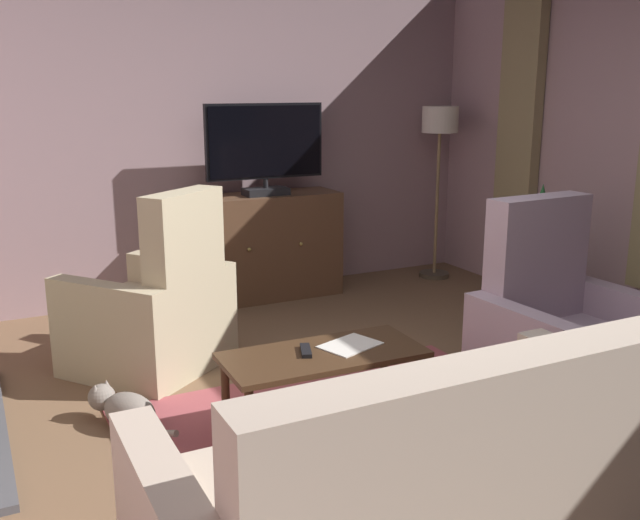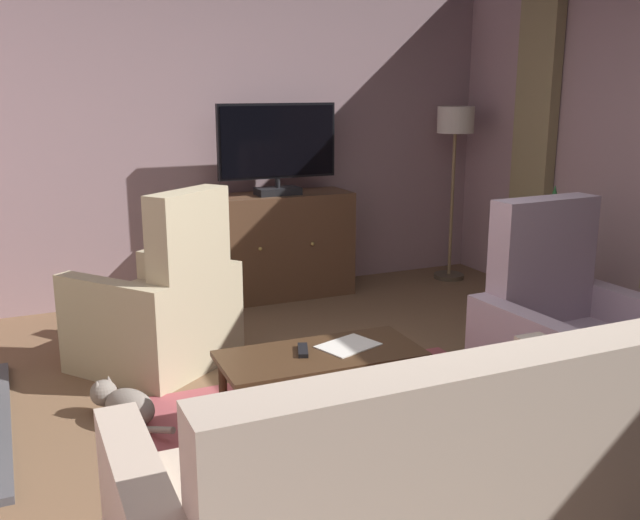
{
  "view_description": "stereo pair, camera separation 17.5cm",
  "coord_description": "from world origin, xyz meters",
  "views": [
    {
      "loc": [
        -1.77,
        -2.9,
        1.78
      ],
      "look_at": [
        -0.09,
        0.45,
        0.86
      ],
      "focal_mm": 39.8,
      "sensor_mm": 36.0,
      "label": 1
    },
    {
      "loc": [
        -1.61,
        -2.97,
        1.78
      ],
      "look_at": [
        -0.09,
        0.45,
        0.86
      ],
      "focal_mm": 39.8,
      "sensor_mm": 36.0,
      "label": 2
    }
  ],
  "objects": [
    {
      "name": "curtain_panel_far",
      "position": [
        2.54,
        1.86,
        1.55
      ],
      "size": [
        0.1,
        0.44,
        2.36
      ],
      "primitive_type": "cube",
      "color": "#8E7F56"
    },
    {
      "name": "wall_back",
      "position": [
        0.0,
        2.96,
        1.41
      ],
      "size": [
        5.8,
        0.1,
        2.82
      ],
      "primitive_type": "cube",
      "color": "gray",
      "rests_on": "ground_plane"
    },
    {
      "name": "armchair_by_fireplace",
      "position": [
        -0.77,
        1.45,
        0.36
      ],
      "size": [
        1.18,
        1.17,
        1.17
      ],
      "color": "tan",
      "rests_on": "ground_plane"
    },
    {
      "name": "ground_plane",
      "position": [
        0.0,
        0.0,
        -0.02
      ],
      "size": [
        5.8,
        6.42,
        0.04
      ],
      "primitive_type": "cube",
      "color": "brown"
    },
    {
      "name": "coffee_table",
      "position": [
        -0.21,
        0.15,
        0.4
      ],
      "size": [
        1.06,
        0.51,
        0.45
      ],
      "color": "#422B19",
      "rests_on": "ground_plane"
    },
    {
      "name": "tv_cabinet",
      "position": [
        0.47,
        2.61,
        0.43
      ],
      "size": [
        1.29,
        0.48,
        0.9
      ],
      "color": "#402A1C",
      "rests_on": "ground_plane"
    },
    {
      "name": "floor_lamp",
      "position": [
        2.17,
        2.49,
        1.3
      ],
      "size": [
        0.33,
        0.33,
        1.6
      ],
      "color": "#4C4233",
      "rests_on": "ground_plane"
    },
    {
      "name": "armchair_facing_sofa",
      "position": [
        1.26,
        -0.08,
        0.34
      ],
      "size": [
        0.98,
        0.92,
        1.15
      ],
      "color": "#AD93A3",
      "rests_on": "ground_plane"
    },
    {
      "name": "folded_newspaper",
      "position": [
        -0.04,
        0.18,
        0.45
      ],
      "size": [
        0.35,
        0.3,
        0.01
      ],
      "primitive_type": "cube",
      "rotation": [
        0.0,
        0.0,
        0.32
      ],
      "color": "silver",
      "rests_on": "coffee_table"
    },
    {
      "name": "tv_remote",
      "position": [
        -0.3,
        0.19,
        0.46
      ],
      "size": [
        0.11,
        0.18,
        0.02
      ],
      "primitive_type": "cube",
      "rotation": [
        0.0,
        0.0,
        4.35
      ],
      "color": "black",
      "rests_on": "coffee_table"
    },
    {
      "name": "potted_plant_small_fern_corner",
      "position": [
        1.96,
        0.92,
        0.62
      ],
      "size": [
        0.42,
        0.42,
        1.1
      ],
      "color": "#3D4C5B",
      "rests_on": "ground_plane"
    },
    {
      "name": "cat",
      "position": [
        -1.13,
        0.69,
        0.1
      ],
      "size": [
        0.36,
        0.6,
        0.22
      ],
      "color": "gray",
      "rests_on": "ground_plane"
    },
    {
      "name": "television",
      "position": [
        0.47,
        2.55,
        1.3
      ],
      "size": [
        1.02,
        0.2,
        0.75
      ],
      "color": "black",
      "rests_on": "tv_cabinet"
    },
    {
      "name": "rug_central",
      "position": [
        -0.09,
        0.02,
        0.01
      ],
      "size": [
        2.25,
        1.85,
        0.01
      ],
      "primitive_type": "cube",
      "color": "#9E474C",
      "rests_on": "ground_plane"
    },
    {
      "name": "sofa_floral",
      "position": [
        -0.38,
        -1.02,
        0.32
      ],
      "size": [
        2.03,
        0.93,
        0.97
      ],
      "color": "#C6B29E",
      "rests_on": "ground_plane"
    }
  ]
}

